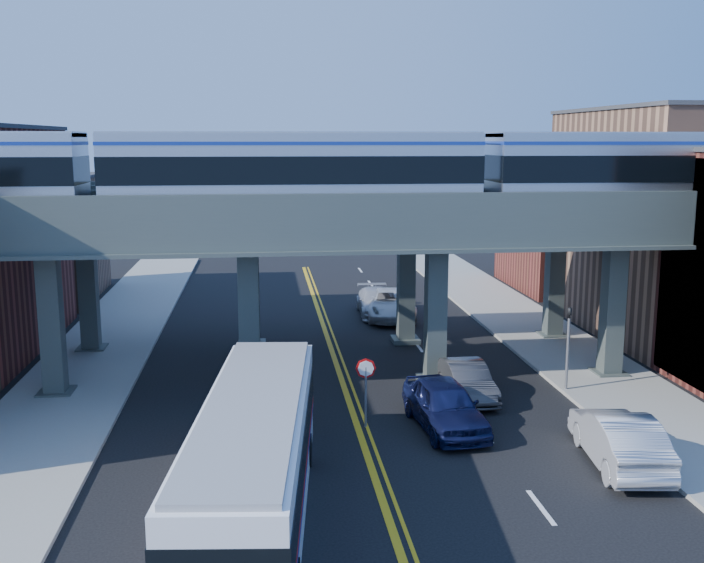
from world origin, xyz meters
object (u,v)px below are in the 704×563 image
Objects in this scene: car_lane_d at (376,302)px; car_parked_curb at (619,439)px; car_lane_c at (390,304)px; transit_train at (293,170)px; car_lane_a at (445,405)px; traffic_signal at (568,340)px; transit_bus at (254,461)px; stop_sign at (366,381)px; car_lane_b at (467,380)px.

car_parked_curb is (4.65, -22.94, 0.12)m from car_lane_d.
car_lane_c is at bearing -73.31° from car_parked_curb.
car_lane_a is at bearing -46.44° from transit_train.
transit_bus is (-12.91, -9.72, -0.60)m from traffic_signal.
transit_bus is 12.04m from car_parked_curb.
car_lane_c is (-5.07, 14.71, -1.46)m from traffic_signal.
traffic_signal is at bearing 18.63° from stop_sign.
car_lane_d reaches higher than car_lane_b.
transit_bus is 12.86m from car_lane_b.
car_lane_b is (-4.34, -0.18, -1.55)m from traffic_signal.
traffic_signal reaches higher than stop_sign.
car_lane_c is at bearing -12.12° from transit_bus.
car_lane_d is (-1.44, 15.79, 0.03)m from car_lane_b.
car_lane_b is 7.83m from car_parked_curb.
transit_bus is 2.18× the size of car_lane_c.
stop_sign is 18.14m from car_lane_c.
transit_train reaches higher than car_parked_curb.
car_parked_curb is at bearing -72.86° from transit_bus.
car_lane_c is (6.18, 12.71, -8.43)m from transit_train.
car_lane_a is 3.71m from car_lane_b.
car_lane_a is 19.10m from car_lane_d.
transit_bus is at bearing -104.08° from car_lane_d.
stop_sign reaches higher than car_lane_c.
transit_bus is 26.33m from car_lane_d.
stop_sign is 0.49× the size of car_lane_d.
stop_sign reaches higher than car_lane_a.
transit_train reaches higher than car_lane_b.
car_lane_d is at bearing 80.49° from stop_sign.
car_lane_b is at bearing -177.58° from traffic_signal.
car_lane_c is at bearing -50.10° from car_lane_d.
stop_sign is at bearing -22.59° from car_parked_curb.
car_lane_a reaches higher than car_lane_d.
car_parked_curb is (7.77, -4.33, -0.86)m from stop_sign.
traffic_signal reaches higher than car_lane_a.
car_parked_curb is (3.20, -7.15, 0.15)m from car_lane_b.
car_lane_b is 14.91m from car_lane_c.
car_lane_c reaches higher than car_lane_d.
traffic_signal reaches higher than car_lane_c.
car_parked_curb is (11.77, 2.39, -0.81)m from transit_bus.
stop_sign is 0.64× the size of traffic_signal.
traffic_signal reaches higher than car_lane_d.
transit_train is at bearing 169.91° from traffic_signal.
stop_sign is 18.90m from car_lane_d.
transit_train reaches higher than traffic_signal.
car_lane_b is at bearing 57.03° from car_lane_a.
car_lane_c is 1.13× the size of car_lane_d.
transit_train is 11.50× the size of traffic_signal.
transit_bus is at bearing -120.82° from stop_sign.
car_lane_d is (5.46, 13.61, -8.49)m from transit_train.
car_lane_d is at bearing 133.61° from car_lane_c.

